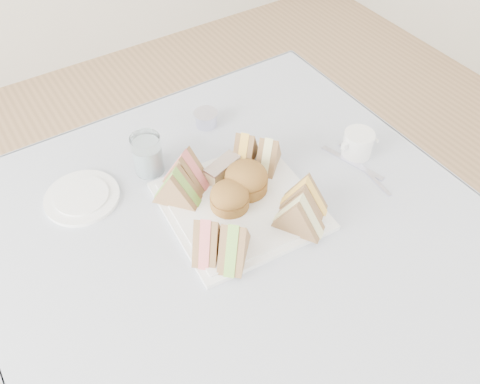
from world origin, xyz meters
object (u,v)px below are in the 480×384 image
table (241,321)px  water_glass (147,154)px  serving_plate (240,206)px  creamer_jug (358,144)px

table → water_glass: (-0.08, 0.27, 0.43)m
table → water_glass: bearing=106.4°
table → serving_plate: size_ratio=2.89×
water_glass → creamer_jug: (0.45, -0.22, -0.02)m
table → serving_plate: bearing=59.9°
creamer_jug → table: bearing=-171.3°
table → serving_plate: (0.03, 0.06, 0.38)m
creamer_jug → serving_plate: bearing=179.3°
table → water_glass: size_ratio=9.00×
serving_plate → water_glass: size_ratio=3.11×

